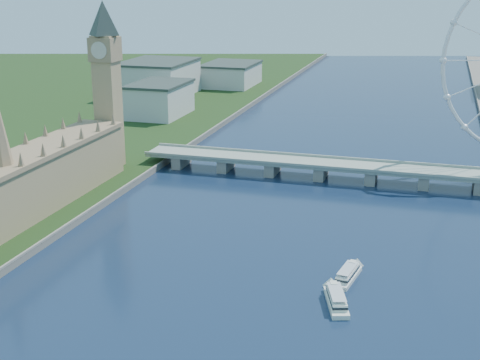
% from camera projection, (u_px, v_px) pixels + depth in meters
% --- Properties ---
extents(parliament_range, '(24.00, 200.00, 70.00)m').
position_uv_depth(parliament_range, '(4.00, 195.00, 313.09)').
color(parliament_range, tan).
rests_on(parliament_range, ground).
extents(big_ben, '(20.02, 20.02, 110.00)m').
position_uv_depth(big_ben, '(106.00, 63.00, 397.81)').
color(big_ben, tan).
rests_on(big_ben, ground).
extents(westminster_bridge, '(220.00, 22.00, 9.50)m').
position_uv_depth(westminster_bridge, '(321.00, 167.00, 400.92)').
color(westminster_bridge, gray).
rests_on(westminster_bridge, ground).
extents(city_skyline, '(505.00, 280.00, 32.00)m').
position_uv_depth(city_skyline, '(411.00, 86.00, 625.44)').
color(city_skyline, beige).
rests_on(city_skyline, ground).
extents(tour_boat_near, '(10.29, 25.81, 5.50)m').
position_uv_depth(tour_boat_near, '(347.00, 279.00, 268.64)').
color(tour_boat_near, silver).
rests_on(tour_boat_near, ground).
extents(tour_boat_far, '(14.43, 27.47, 5.86)m').
position_uv_depth(tour_boat_far, '(336.00, 305.00, 248.02)').
color(tour_boat_far, white).
rests_on(tour_boat_far, ground).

